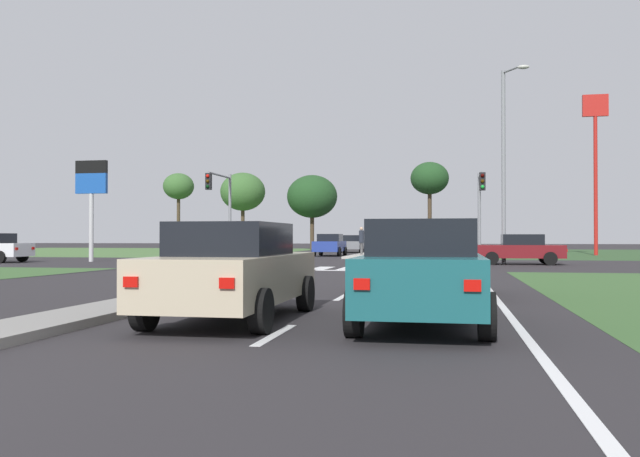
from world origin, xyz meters
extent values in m
plane|color=#282628|center=(0.00, 30.00, 0.00)|extent=(200.00, 200.00, 0.00)
cube|color=#476B38|center=(-25.50, 54.50, 0.00)|extent=(35.00, 35.00, 0.01)
cube|color=gray|center=(0.00, 11.00, 0.07)|extent=(1.20, 22.00, 0.14)
cube|color=#ADA89E|center=(0.00, 55.00, 0.07)|extent=(1.20, 36.00, 0.14)
cube|color=silver|center=(3.50, 5.51, 0.01)|extent=(0.14, 2.00, 0.01)
cube|color=silver|center=(3.50, 11.51, 0.01)|extent=(0.14, 2.00, 0.01)
cube|color=silver|center=(3.50, 17.51, 0.01)|extent=(0.14, 2.00, 0.01)
cube|color=silver|center=(3.50, 23.51, 0.01)|extent=(0.14, 2.00, 0.01)
cube|color=silver|center=(3.50, 29.51, 0.01)|extent=(0.14, 2.00, 0.01)
cube|color=silver|center=(6.85, 12.00, 0.01)|extent=(0.14, 24.00, 0.01)
cube|color=silver|center=(3.80, 23.00, 0.01)|extent=(6.40, 0.50, 0.01)
cube|color=silver|center=(-6.40, 24.80, 0.01)|extent=(0.70, 2.80, 0.01)
cube|color=silver|center=(-5.25, 24.80, 0.01)|extent=(0.70, 2.80, 0.01)
cube|color=silver|center=(-4.10, 24.80, 0.01)|extent=(0.70, 2.80, 0.01)
cube|color=silver|center=(-2.95, 24.80, 0.01)|extent=(0.70, 2.80, 0.01)
cube|color=silver|center=(-1.80, 24.80, 0.01)|extent=(0.70, 2.80, 0.01)
cube|color=silver|center=(-0.65, 24.80, 0.01)|extent=(0.70, 2.80, 0.01)
cube|color=silver|center=(0.50, 24.80, 0.01)|extent=(0.70, 2.80, 0.01)
cube|color=silver|center=(1.65, 24.80, 0.01)|extent=(0.70, 2.80, 0.01)
cube|color=maroon|center=(9.22, 30.59, 0.64)|extent=(4.19, 1.75, 0.63)
cube|color=black|center=(9.37, 30.59, 1.21)|extent=(1.93, 1.54, 0.52)
cube|color=red|center=(11.34, 29.93, 0.70)|extent=(0.04, 0.20, 0.14)
cube|color=red|center=(11.34, 31.25, 0.70)|extent=(0.04, 0.20, 0.14)
cylinder|color=black|center=(7.88, 29.72, 0.32)|extent=(0.64, 0.22, 0.64)
cylinder|color=black|center=(7.88, 31.46, 0.32)|extent=(0.64, 0.22, 0.64)
cylinder|color=black|center=(10.56, 29.72, 0.32)|extent=(0.64, 0.22, 0.64)
cylinder|color=black|center=(10.56, 31.46, 0.32)|extent=(0.64, 0.22, 0.64)
cube|color=slate|center=(-2.25, 53.62, 0.65)|extent=(1.73, 4.56, 0.66)
cube|color=black|center=(-2.25, 53.77, 1.24)|extent=(1.52, 2.10, 0.52)
cube|color=red|center=(-1.59, 55.92, 0.71)|extent=(0.20, 0.04, 0.14)
cube|color=red|center=(-2.91, 55.92, 0.71)|extent=(0.20, 0.04, 0.14)
cylinder|color=black|center=(-1.38, 52.16, 0.32)|extent=(0.22, 0.64, 0.64)
cylinder|color=black|center=(-3.11, 52.16, 0.32)|extent=(0.22, 0.64, 0.64)
cylinder|color=black|center=(-1.38, 55.08, 0.32)|extent=(0.22, 0.64, 0.64)
cylinder|color=black|center=(-3.11, 55.08, 0.32)|extent=(0.22, 0.64, 0.64)
cube|color=black|center=(5.49, 12.31, 0.69)|extent=(1.78, 4.16, 0.73)
cube|color=black|center=(5.49, 12.16, 1.31)|extent=(1.57, 1.91, 0.52)
cube|color=red|center=(4.81, 10.21, 0.76)|extent=(0.20, 0.04, 0.14)
cube|color=red|center=(6.17, 10.21, 0.76)|extent=(0.20, 0.04, 0.14)
cylinder|color=black|center=(4.60, 13.64, 0.32)|extent=(0.22, 0.64, 0.64)
cylinder|color=black|center=(6.38, 13.64, 0.32)|extent=(0.22, 0.64, 0.64)
cylinder|color=black|center=(4.60, 10.98, 0.32)|extent=(0.22, 0.64, 0.64)
cylinder|color=black|center=(6.38, 10.98, 0.32)|extent=(0.22, 0.64, 0.64)
cube|color=#BCAD8E|center=(2.42, 7.00, 0.69)|extent=(1.73, 4.58, 0.73)
cube|color=black|center=(2.42, 6.85, 1.31)|extent=(1.52, 2.11, 0.52)
cube|color=red|center=(1.77, 4.70, 0.76)|extent=(0.20, 0.04, 0.14)
cube|color=red|center=(3.08, 4.70, 0.76)|extent=(0.20, 0.04, 0.14)
cylinder|color=black|center=(1.56, 8.47, 0.32)|extent=(0.22, 0.64, 0.64)
cylinder|color=black|center=(3.28, 8.47, 0.32)|extent=(0.22, 0.64, 0.64)
cylinder|color=black|center=(1.56, 5.54, 0.32)|extent=(0.22, 0.64, 0.64)
cylinder|color=black|center=(3.28, 5.54, 0.32)|extent=(0.22, 0.64, 0.64)
cube|color=red|center=(-15.92, 27.33, 0.74)|extent=(0.04, 0.20, 0.14)
cube|color=red|center=(-15.92, 28.72, 0.74)|extent=(0.04, 0.20, 0.14)
cylinder|color=black|center=(-16.71, 27.11, 0.32)|extent=(0.64, 0.22, 0.64)
cylinder|color=black|center=(-16.71, 28.93, 0.32)|extent=(0.64, 0.22, 0.64)
cube|color=navy|center=(-2.44, 43.30, 0.68)|extent=(1.78, 4.16, 0.72)
cube|color=black|center=(-2.44, 43.45, 1.30)|extent=(1.56, 1.92, 0.52)
cube|color=red|center=(-1.77, 45.40, 0.75)|extent=(0.20, 0.04, 0.14)
cube|color=red|center=(-3.12, 45.40, 0.75)|extent=(0.20, 0.04, 0.14)
cylinder|color=black|center=(-1.55, 41.97, 0.32)|extent=(0.22, 0.64, 0.64)
cylinder|color=black|center=(-3.33, 41.97, 0.32)|extent=(0.22, 0.64, 0.64)
cylinder|color=black|center=(-1.55, 44.63, 0.32)|extent=(0.22, 0.64, 0.64)
cylinder|color=black|center=(-3.33, 44.63, 0.32)|extent=(0.22, 0.64, 0.64)
cube|color=#19565B|center=(5.45, 6.88, 0.70)|extent=(1.73, 4.38, 0.75)
cube|color=black|center=(5.45, 6.73, 1.33)|extent=(1.52, 2.01, 0.52)
cube|color=red|center=(4.80, 4.68, 0.77)|extent=(0.20, 0.04, 0.14)
cube|color=red|center=(6.11, 4.68, 0.77)|extent=(0.20, 0.04, 0.14)
cylinder|color=black|center=(4.59, 8.28, 0.32)|extent=(0.22, 0.64, 0.64)
cylinder|color=black|center=(6.32, 8.28, 0.32)|extent=(0.22, 0.64, 0.64)
cylinder|color=black|center=(4.59, 5.48, 0.32)|extent=(0.22, 0.64, 0.64)
cylinder|color=black|center=(6.32, 5.48, 0.32)|extent=(0.22, 0.64, 0.64)
cylinder|color=gray|center=(-7.60, 36.60, 2.64)|extent=(0.18, 0.18, 5.28)
cylinder|color=gray|center=(-7.60, 34.70, 5.03)|extent=(0.12, 3.80, 0.12)
cube|color=black|center=(-7.60, 32.80, 4.51)|extent=(0.32, 0.26, 0.95)
sphere|color=red|center=(-7.60, 32.64, 4.81)|extent=(0.20, 0.20, 0.20)
sphere|color=#3A2405|center=(-7.60, 32.64, 4.51)|extent=(0.20, 0.20, 0.20)
sphere|color=black|center=(-7.60, 32.64, 4.21)|extent=(0.20, 0.20, 0.20)
cylinder|color=gray|center=(7.60, 36.60, 2.53)|extent=(0.18, 0.18, 5.06)
cylinder|color=gray|center=(7.60, 34.75, 4.81)|extent=(0.12, 3.70, 0.12)
cube|color=black|center=(7.60, 32.90, 4.28)|extent=(0.32, 0.26, 0.95)
sphere|color=#360503|center=(7.60, 32.74, 4.58)|extent=(0.20, 0.20, 0.20)
sphere|color=#3A2405|center=(7.60, 32.74, 4.28)|extent=(0.20, 0.20, 0.20)
sphere|color=green|center=(7.60, 32.74, 3.98)|extent=(0.20, 0.20, 0.20)
cylinder|color=gray|center=(8.51, 30.67, 4.78)|extent=(0.20, 0.20, 9.56)
cylinder|color=gray|center=(8.92, 29.98, 9.46)|extent=(0.90, 1.44, 0.10)
ellipsoid|color=#B2B2A8|center=(9.32, 29.28, 9.36)|extent=(0.56, 0.28, 0.20)
cylinder|color=#4C4C4C|center=(-0.03, 42.11, 0.54)|extent=(0.16, 0.16, 0.81)
cylinder|color=#232833|center=(-0.03, 42.11, 1.37)|extent=(0.34, 0.34, 0.84)
sphere|color=tan|center=(-0.03, 42.11, 1.91)|extent=(0.24, 0.24, 0.24)
cylinder|color=red|center=(16.45, 48.55, 5.10)|extent=(0.28, 0.28, 10.20)
cube|color=red|center=(16.45, 48.55, 11.00)|extent=(1.80, 0.30, 1.60)
torus|color=yellow|center=(16.05, 48.72, 11.00)|extent=(0.96, 0.16, 0.96)
torus|color=yellow|center=(16.84, 48.72, 11.00)|extent=(0.96, 0.16, 0.96)
cylinder|color=silver|center=(-13.27, 29.99, 1.85)|extent=(0.24, 0.24, 3.71)
cube|color=#194CA5|center=(-13.27, 29.99, 4.26)|extent=(1.80, 0.24, 1.10)
cube|color=black|center=(-13.27, 29.99, 5.16)|extent=(1.80, 0.24, 0.70)
cylinder|color=#423323|center=(-23.98, 67.37, 3.05)|extent=(0.38, 0.38, 6.10)
ellipsoid|color=#38602D|center=(-23.98, 67.37, 7.05)|extent=(3.45, 3.45, 2.93)
cylinder|color=#423323|center=(-15.43, 64.13, 2.41)|extent=(0.39, 0.39, 4.81)
ellipsoid|color=#38602D|center=(-15.43, 64.13, 6.11)|extent=(4.72, 4.72, 4.01)
cylinder|color=#423323|center=(-8.23, 65.37, 2.07)|extent=(0.42, 0.42, 4.14)
ellipsoid|color=#1E421E|center=(-8.23, 65.37, 5.60)|extent=(5.29, 5.29, 4.50)
cylinder|color=#423323|center=(3.94, 66.24, 3.16)|extent=(0.41, 0.41, 6.32)
ellipsoid|color=#1E421E|center=(3.94, 66.24, 7.40)|extent=(3.92, 3.92, 3.33)
camera|label=1|loc=(5.83, -3.40, 1.35)|focal=37.59mm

